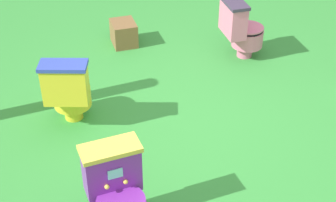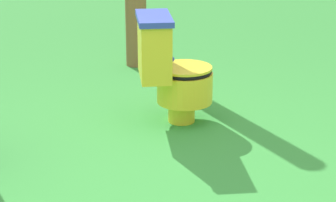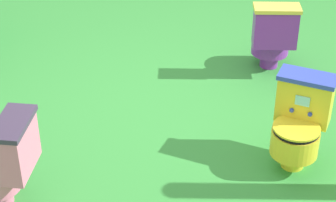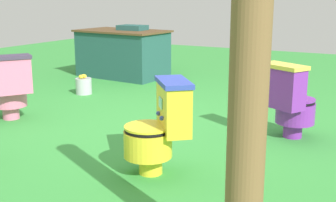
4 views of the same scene
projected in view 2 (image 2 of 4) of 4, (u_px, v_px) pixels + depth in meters
The scene contains 1 object.
toilet_yellow at pixel (171, 69), 4.03m from camera, with size 0.64×0.62×0.73m.
Camera 2 is at (-1.53, 2.24, 1.55)m, focal length 66.15 mm.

